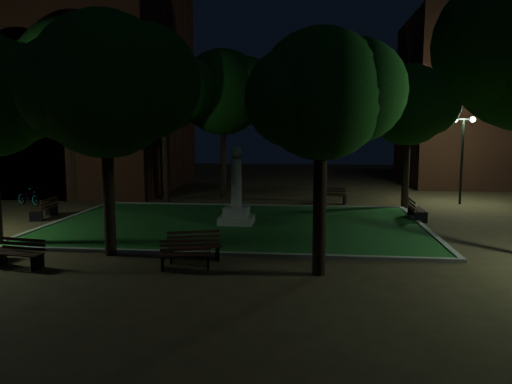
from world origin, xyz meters
The scene contains 21 objects.
ground centered at (0.00, 0.00, 0.00)m, with size 80.00×80.00×0.00m, color #443521.
lawn centered at (0.00, 2.00, 0.04)m, with size 15.00×10.00×0.08m, color #1C511D.
lawn_kerb centered at (0.00, 2.00, 0.06)m, with size 15.40×10.40×0.12m.
monument centered at (0.00, 2.00, 0.96)m, with size 1.40×1.40×3.20m.
building_main centered at (-15.86, 13.79, 7.38)m, with size 20.00×12.00×15.00m.
tree_north_wl centered at (-4.75, 8.30, 6.06)m, with size 5.39×4.40×8.27m.
tree_north_er centered at (3.53, 9.67, 5.99)m, with size 5.28×4.31×8.16m.
tree_ne centered at (7.93, 7.68, 5.19)m, with size 4.99×4.07×7.23m.
tree_se centered at (3.39, -4.83, 4.86)m, with size 4.28×3.50×6.62m.
tree_nw centered at (-9.89, 8.08, 7.08)m, with size 7.06×5.76×9.97m.
tree_far_north centered at (-1.99, 10.73, 6.12)m, with size 6.07×4.96×8.60m.
tree_extra centered at (-3.13, -3.37, 5.30)m, with size 5.51×4.50×7.56m.
lamppost_nw centered at (-11.76, 9.56, 2.96)m, with size 1.18×0.28×4.20m.
lamppost_ne centered at (11.03, 9.32, 3.22)m, with size 1.18×0.28×4.63m.
bench_near_left centered at (-0.44, -3.73, 0.41)m, with size 1.70×1.02×0.88m.
bench_near_right centered at (-0.49, -4.61, 0.38)m, with size 1.54×0.83×0.81m.
bench_west_near centered at (-5.28, -5.02, 0.38)m, with size 1.55×0.75×0.81m.
bench_left_side centered at (-8.74, 2.59, 0.44)m, with size 0.69×1.72×0.93m.
bench_right_side centered at (7.68, 4.10, 0.43)m, with size 0.61×1.68×0.92m.
bench_far_side centered at (4.13, 8.53, 0.43)m, with size 1.76×0.99×0.91m.
bicycle centered at (-11.68, 6.23, 0.48)m, with size 0.64×1.83×0.96m, color black.
Camera 1 is at (3.07, -18.24, 3.94)m, focal length 35.00 mm.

